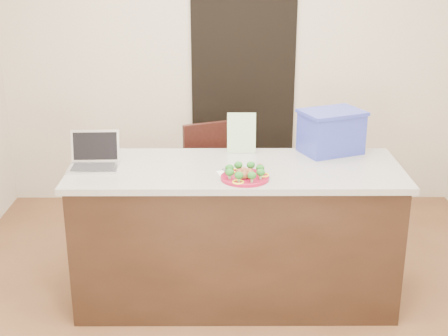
{
  "coord_description": "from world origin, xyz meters",
  "views": [
    {
      "loc": [
        -0.09,
        -3.4,
        2.21
      ],
      "look_at": [
        -0.07,
        0.2,
        0.93
      ],
      "focal_mm": 50.0,
      "sensor_mm": 36.0,
      "label": 1
    }
  ],
  "objects_px": {
    "island": "(235,234)",
    "laptop": "(94,157)",
    "blue_box": "(331,131)",
    "chair": "(210,179)",
    "yogurt_bottle": "(260,171)",
    "plate": "(245,177)",
    "napkin": "(232,174)"
  },
  "relations": [
    {
      "from": "island",
      "to": "laptop",
      "type": "distance_m",
      "value": 1.02
    },
    {
      "from": "blue_box",
      "to": "chair",
      "type": "height_order",
      "value": "blue_box"
    },
    {
      "from": "island",
      "to": "blue_box",
      "type": "xyz_separation_m",
      "value": [
        0.63,
        0.29,
        0.6
      ]
    },
    {
      "from": "yogurt_bottle",
      "to": "blue_box",
      "type": "distance_m",
      "value": 0.68
    },
    {
      "from": "island",
      "to": "plate",
      "type": "xyz_separation_m",
      "value": [
        0.05,
        -0.22,
        0.47
      ]
    },
    {
      "from": "yogurt_bottle",
      "to": "laptop",
      "type": "relative_size",
      "value": 0.25
    },
    {
      "from": "yogurt_bottle",
      "to": "napkin",
      "type": "bearing_deg",
      "value": 170.25
    },
    {
      "from": "blue_box",
      "to": "napkin",
      "type": "bearing_deg",
      "value": -169.88
    },
    {
      "from": "napkin",
      "to": "island",
      "type": "bearing_deg",
      "value": 78.28
    },
    {
      "from": "napkin",
      "to": "chair",
      "type": "relative_size",
      "value": 0.16
    },
    {
      "from": "island",
      "to": "blue_box",
      "type": "distance_m",
      "value": 0.92
    },
    {
      "from": "plate",
      "to": "island",
      "type": "bearing_deg",
      "value": 102.52
    },
    {
      "from": "yogurt_bottle",
      "to": "chair",
      "type": "xyz_separation_m",
      "value": [
        -0.31,
        0.95,
        -0.41
      ]
    },
    {
      "from": "blue_box",
      "to": "chair",
      "type": "xyz_separation_m",
      "value": [
        -0.81,
        0.49,
        -0.52
      ]
    },
    {
      "from": "napkin",
      "to": "chair",
      "type": "bearing_deg",
      "value": 99.08
    },
    {
      "from": "yogurt_bottle",
      "to": "blue_box",
      "type": "bearing_deg",
      "value": 42.87
    },
    {
      "from": "laptop",
      "to": "chair",
      "type": "height_order",
      "value": "laptop"
    },
    {
      "from": "yogurt_bottle",
      "to": "plate",
      "type": "bearing_deg",
      "value": -152.19
    },
    {
      "from": "napkin",
      "to": "blue_box",
      "type": "height_order",
      "value": "blue_box"
    },
    {
      "from": "plate",
      "to": "yogurt_bottle",
      "type": "distance_m",
      "value": 0.1
    },
    {
      "from": "yogurt_bottle",
      "to": "blue_box",
      "type": "height_order",
      "value": "blue_box"
    },
    {
      "from": "plate",
      "to": "napkin",
      "type": "xyz_separation_m",
      "value": [
        -0.08,
        0.08,
        -0.01
      ]
    },
    {
      "from": "napkin",
      "to": "laptop",
      "type": "xyz_separation_m",
      "value": [
        -0.85,
        0.16,
        0.05
      ]
    },
    {
      "from": "blue_box",
      "to": "chair",
      "type": "bearing_deg",
      "value": 125.64
    },
    {
      "from": "plate",
      "to": "blue_box",
      "type": "height_order",
      "value": "blue_box"
    },
    {
      "from": "island",
      "to": "blue_box",
      "type": "height_order",
      "value": "blue_box"
    },
    {
      "from": "island",
      "to": "plate",
      "type": "bearing_deg",
      "value": -77.48
    },
    {
      "from": "island",
      "to": "plate",
      "type": "height_order",
      "value": "plate"
    },
    {
      "from": "plate",
      "to": "chair",
      "type": "xyz_separation_m",
      "value": [
        -0.22,
        1.0,
        -0.39
      ]
    },
    {
      "from": "chair",
      "to": "blue_box",
      "type": "bearing_deg",
      "value": -53.34
    },
    {
      "from": "island",
      "to": "napkin",
      "type": "bearing_deg",
      "value": -101.72
    },
    {
      "from": "yogurt_bottle",
      "to": "chair",
      "type": "distance_m",
      "value": 1.08
    }
  ]
}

